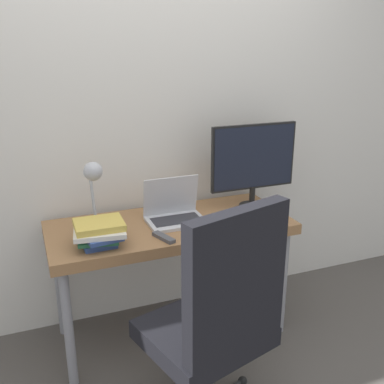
% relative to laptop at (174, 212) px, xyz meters
% --- Properties ---
extents(ground_plane, '(12.00, 12.00, 0.00)m').
position_rel_laptop_xyz_m(ground_plane, '(-0.03, -0.31, -0.78)').
color(ground_plane, '#514C47').
extents(wall_back, '(8.00, 0.05, 2.60)m').
position_rel_laptop_xyz_m(wall_back, '(-0.03, 0.34, 0.52)').
color(wall_back, silver).
rests_on(wall_back, ground_plane).
extents(desk, '(1.38, 0.59, 0.73)m').
position_rel_laptop_xyz_m(desk, '(-0.03, -0.02, -0.13)').
color(desk, '#996B42').
rests_on(desk, ground_plane).
extents(laptop, '(0.33, 0.24, 0.25)m').
position_rel_laptop_xyz_m(laptop, '(0.00, 0.00, 0.00)').
color(laptop, silver).
rests_on(laptop, desk).
extents(monitor, '(0.55, 0.16, 0.52)m').
position_rel_laptop_xyz_m(monitor, '(0.53, 0.05, 0.25)').
color(monitor, black).
rests_on(monitor, desk).
extents(desk_lamp, '(0.13, 0.27, 0.40)m').
position_rel_laptop_xyz_m(desk_lamp, '(-0.45, 0.01, 0.22)').
color(desk_lamp, '#4C4C51').
rests_on(desk_lamp, desk).
extents(office_chair, '(0.63, 0.60, 1.11)m').
position_rel_laptop_xyz_m(office_chair, '(-0.06, -0.76, -0.19)').
color(office_chair, black).
rests_on(office_chair, ground_plane).
extents(book_stack, '(0.28, 0.23, 0.13)m').
position_rel_laptop_xyz_m(book_stack, '(-0.46, -0.17, 0.02)').
color(book_stack, '#334C8C').
rests_on(book_stack, desk).
extents(tv_remote, '(0.09, 0.16, 0.02)m').
position_rel_laptop_xyz_m(tv_remote, '(-0.14, -0.22, -0.04)').
color(tv_remote, '#4C4C51').
rests_on(tv_remote, desk).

